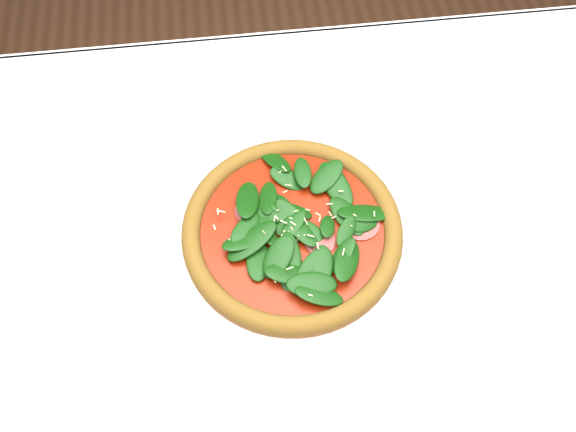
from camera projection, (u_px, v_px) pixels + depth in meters
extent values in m
plane|color=brown|center=(311.00, 408.00, 1.45)|extent=(6.00, 6.00, 0.00)
cube|color=silver|center=(329.00, 267.00, 0.82)|extent=(1.20, 0.80, 0.04)
cylinder|color=#4B361E|center=(25.00, 225.00, 1.28)|extent=(0.06, 0.06, 0.71)
cylinder|color=#4B361E|center=(549.00, 172.00, 1.34)|extent=(0.06, 0.06, 0.71)
cube|color=silver|center=(290.00, 80.00, 1.09)|extent=(1.20, 0.01, 0.22)
cylinder|color=white|center=(292.00, 237.00, 0.81)|extent=(0.32, 0.32, 0.01)
torus|color=white|center=(292.00, 235.00, 0.81)|extent=(0.32, 0.32, 0.01)
cylinder|color=#A05626|center=(292.00, 233.00, 0.80)|extent=(0.29, 0.29, 0.01)
torus|color=#A97727|center=(292.00, 230.00, 0.79)|extent=(0.29, 0.29, 0.02)
cylinder|color=#911905|center=(292.00, 230.00, 0.79)|extent=(0.24, 0.24, 0.00)
cylinder|color=brown|center=(292.00, 229.00, 0.79)|extent=(0.21, 0.21, 0.00)
ellipsoid|color=#0B3A0A|center=(292.00, 225.00, 0.78)|extent=(0.23, 0.23, 0.02)
cylinder|color=beige|center=(292.00, 223.00, 0.78)|extent=(0.21, 0.21, 0.00)
cylinder|color=white|center=(551.00, 146.00, 0.88)|extent=(0.15, 0.15, 0.01)
torus|color=white|center=(552.00, 145.00, 0.88)|extent=(0.15, 0.15, 0.01)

